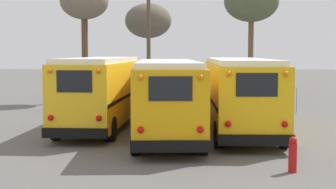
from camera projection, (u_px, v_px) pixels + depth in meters
name	position (u px, v px, depth m)	size (l,w,h in m)	color
ground_plane	(168.00, 132.00, 21.99)	(160.00, 160.00, 0.00)	#5B5956
school_bus_0	(101.00, 90.00, 23.10)	(2.74, 9.54, 3.18)	yellow
school_bus_1	(167.00, 95.00, 20.79)	(3.08, 10.38, 3.09)	#E5A00C
school_bus_2	(239.00, 92.00, 22.18)	(2.67, 10.66, 3.15)	yellow
utility_pole	(149.00, 33.00, 35.39)	(1.80, 0.27, 9.15)	brown
bare_tree_0	(251.00, 2.00, 38.56)	(4.11, 4.11, 8.76)	brown
bare_tree_1	(148.00, 21.00, 39.86)	(3.60, 3.60, 7.20)	brown
bare_tree_2	(84.00, 4.00, 34.97)	(3.29, 3.29, 8.11)	brown
fence_line	(173.00, 95.00, 29.48)	(14.19, 0.06, 1.42)	#939399
fire_hydrant	(293.00, 154.00, 14.68)	(0.24, 0.24, 1.03)	#B21414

